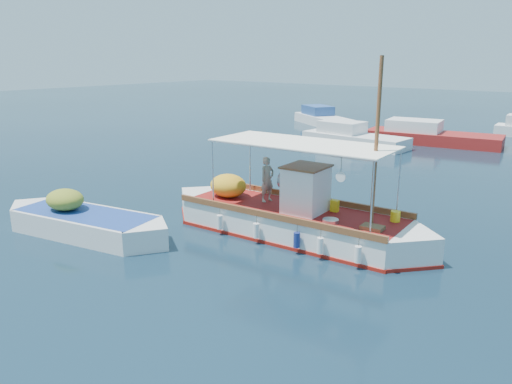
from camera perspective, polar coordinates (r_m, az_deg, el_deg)
The scene contains 6 objects.
ground at distance 16.96m, azimuth 2.88°, elevation -5.37°, with size 160.00×160.00×0.00m, color black.
fishing_caique at distance 17.24m, azimuth 3.95°, elevation -3.12°, with size 10.15×3.28×6.21m.
dinghy at distance 18.28m, azimuth -19.05°, elevation -3.48°, with size 6.91×2.96×1.72m.
bg_boat_nw at distance 34.96m, azimuth 10.93°, elevation 6.03°, with size 7.35×2.83×1.80m.
bg_boat_n at distance 37.22m, azimuth 19.13°, elevation 6.02°, with size 9.28×4.10×1.80m.
bg_boat_far_w at distance 45.34m, azimuth 7.53°, elevation 8.27°, with size 7.34×5.73×1.80m.
Camera 1 is at (9.22, -12.91, 6.00)m, focal length 35.00 mm.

